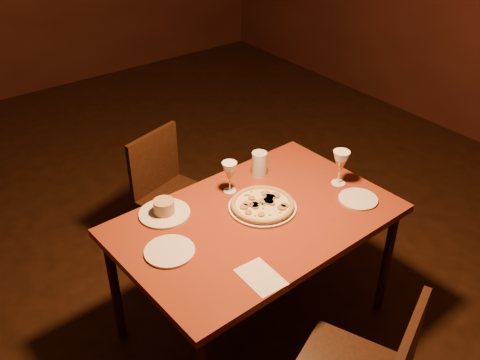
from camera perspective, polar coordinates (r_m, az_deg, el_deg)
floor at (r=2.92m, az=-5.22°, el=-15.01°), size 7.00×7.00×0.00m
dining_table at (r=2.50m, az=1.73°, el=-5.08°), size 1.31×0.88×0.68m
chair_far at (r=3.11m, az=-7.43°, el=-1.14°), size 0.47×0.47×0.78m
pizza_plate at (r=2.51m, az=2.41°, el=-2.67°), size 0.32×0.32×0.04m
ramekin_saucer at (r=2.49m, az=-8.08°, el=-3.18°), size 0.24×0.24×0.08m
wine_glass_far at (r=2.59m, az=-1.12°, el=0.31°), size 0.07×0.07×0.16m
wine_glass_right at (r=2.69m, az=10.62°, el=1.29°), size 0.08×0.08×0.18m
water_tumbler at (r=2.73m, az=2.08°, el=1.73°), size 0.08×0.08×0.13m
side_plate_left at (r=2.29m, az=-7.52°, el=-7.54°), size 0.21×0.21×0.01m
side_plate_near at (r=2.63m, az=12.48°, el=-2.00°), size 0.19×0.19×0.01m
menu_card at (r=2.16m, az=2.23°, el=-10.29°), size 0.14×0.20×0.00m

